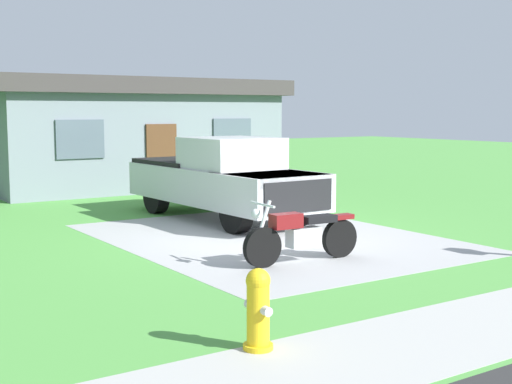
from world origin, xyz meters
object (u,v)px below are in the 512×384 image
Objects in this scene: motorcycle at (302,234)px; pickup_truck at (221,178)px; fire_hydrant at (258,310)px; neighbor_house at (128,132)px.

pickup_truck is at bearing 74.69° from motorcycle.
motorcycle is 4.32m from fire_hydrant.
fire_hydrant is 16.77m from neighbor_house.
pickup_truck is 0.59× the size of neighbor_house.
neighbor_house reaches higher than pickup_truck.
fire_hydrant is 0.09× the size of neighbor_house.
pickup_truck is at bearing -97.94° from neighbor_house.
pickup_truck is at bearing 61.67° from fire_hydrant.
motorcycle is at bearing -100.78° from neighbor_house.
motorcycle is 5.00m from pickup_truck.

